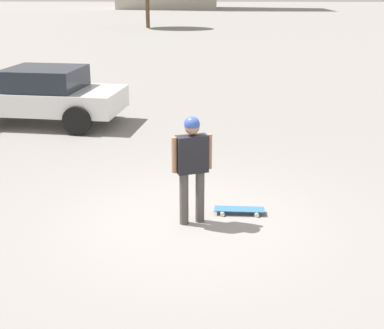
% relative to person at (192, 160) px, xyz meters
% --- Properties ---
extents(ground_plane, '(220.00, 220.00, 0.00)m').
position_rel_person_xyz_m(ground_plane, '(0.00, 0.00, -1.00)').
color(ground_plane, gray).
extents(person, '(0.59, 0.35, 1.66)m').
position_rel_person_xyz_m(person, '(0.00, 0.00, 0.00)').
color(person, '#4C4742').
rests_on(person, ground_plane).
extents(skateboard, '(0.80, 0.29, 0.08)m').
position_rel_person_xyz_m(skateboard, '(0.74, 0.35, -0.94)').
color(skateboard, '#336693').
rests_on(skateboard, ground_plane).
extents(car_parked_near, '(4.28, 2.45, 1.45)m').
position_rel_person_xyz_m(car_parked_near, '(-4.07, 5.99, -0.24)').
color(car_parked_near, silver).
rests_on(car_parked_near, ground_plane).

